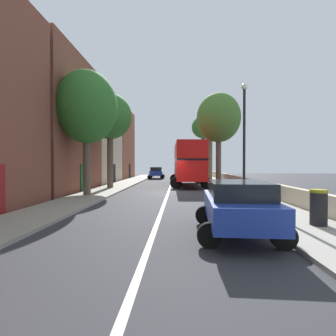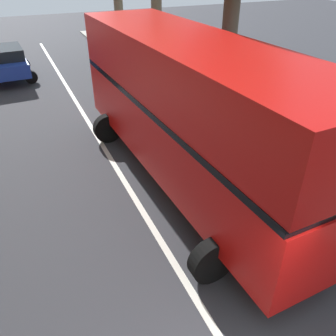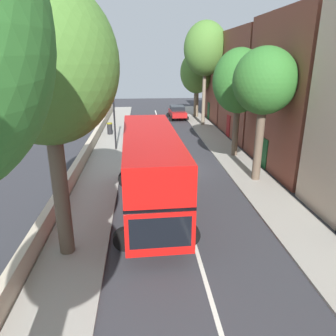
{
  "view_description": "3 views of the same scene",
  "coord_description": "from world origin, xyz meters",
  "px_view_note": "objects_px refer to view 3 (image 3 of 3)",
  "views": [
    {
      "loc": [
        0.76,
        -19.75,
        2.1
      ],
      "look_at": [
        -0.15,
        3.02,
        1.77
      ],
      "focal_mm": 28.32,
      "sensor_mm": 36.0,
      "label": 1
    },
    {
      "loc": [
        -2.26,
        -1.34,
        5.73
      ],
      "look_at": [
        -0.11,
        3.44,
        2.44
      ],
      "focal_mm": 36.47,
      "sensor_mm": 36.0,
      "label": 2
    },
    {
      "loc": [
        2.09,
        20.85,
        7.39
      ],
      "look_at": [
        0.49,
        1.93,
        0.81
      ],
      "focal_mm": 33.92,
      "sensor_mm": 36.0,
      "label": 3
    }
  ],
  "objects_px": {
    "parked_car_red_left_0": "(177,112)",
    "street_tree_right_3": "(46,65)",
    "street_tree_left_0": "(206,49)",
    "street_tree_left_2": "(197,73)",
    "street_tree_left_4": "(265,83)",
    "lamppost_right": "(114,105)",
    "parked_car_blue_right_2": "(138,124)",
    "street_tree_left_6": "(239,82)",
    "double_decker_bus": "(151,167)",
    "litter_bin_right": "(110,128)"
  },
  "relations": [
    {
      "from": "parked_car_blue_right_2",
      "to": "street_tree_left_6",
      "type": "bearing_deg",
      "value": 130.26
    },
    {
      "from": "double_decker_bus",
      "to": "street_tree_left_6",
      "type": "bearing_deg",
      "value": -127.38
    },
    {
      "from": "parked_car_blue_right_2",
      "to": "street_tree_left_6",
      "type": "relative_size",
      "value": 0.53
    },
    {
      "from": "street_tree_left_6",
      "to": "parked_car_blue_right_2",
      "type": "bearing_deg",
      "value": -49.74
    },
    {
      "from": "street_tree_left_0",
      "to": "litter_bin_right",
      "type": "xyz_separation_m",
      "value": [
        10.28,
        4.04,
        -7.63
      ]
    },
    {
      "from": "double_decker_bus",
      "to": "street_tree_left_0",
      "type": "height_order",
      "value": "street_tree_left_0"
    },
    {
      "from": "parked_car_red_left_0",
      "to": "street_tree_left_0",
      "type": "relative_size",
      "value": 0.39
    },
    {
      "from": "street_tree_left_4",
      "to": "lamppost_right",
      "type": "bearing_deg",
      "value": -39.85
    },
    {
      "from": "street_tree_right_3",
      "to": "lamppost_right",
      "type": "bearing_deg",
      "value": -93.31
    },
    {
      "from": "parked_car_blue_right_2",
      "to": "street_tree_left_0",
      "type": "xyz_separation_m",
      "value": [
        -7.48,
        -3.14,
        7.41
      ]
    },
    {
      "from": "street_tree_left_6",
      "to": "street_tree_left_0",
      "type": "bearing_deg",
      "value": -89.09
    },
    {
      "from": "parked_car_red_left_0",
      "to": "street_tree_right_3",
      "type": "relative_size",
      "value": 0.44
    },
    {
      "from": "street_tree_right_3",
      "to": "street_tree_left_4",
      "type": "bearing_deg",
      "value": -144.95
    },
    {
      "from": "parked_car_blue_right_2",
      "to": "street_tree_right_3",
      "type": "distance_m",
      "value": 22.61
    },
    {
      "from": "street_tree_right_3",
      "to": "street_tree_left_6",
      "type": "relative_size",
      "value": 1.22
    },
    {
      "from": "street_tree_left_4",
      "to": "street_tree_left_6",
      "type": "xyz_separation_m",
      "value": [
        -0.13,
        -5.34,
        -0.31
      ]
    },
    {
      "from": "street_tree_right_3",
      "to": "lamppost_right",
      "type": "xyz_separation_m",
      "value": [
        -0.86,
        -14.97,
        -3.37
      ]
    },
    {
      "from": "street_tree_left_2",
      "to": "litter_bin_right",
      "type": "distance_m",
      "value": 15.01
    },
    {
      "from": "double_decker_bus",
      "to": "street_tree_left_0",
      "type": "distance_m",
      "value": 23.02
    },
    {
      "from": "parked_car_blue_right_2",
      "to": "lamppost_right",
      "type": "relative_size",
      "value": 0.68
    },
    {
      "from": "lamppost_right",
      "to": "double_decker_bus",
      "type": "bearing_deg",
      "value": 102.79
    },
    {
      "from": "double_decker_bus",
      "to": "street_tree_left_4",
      "type": "height_order",
      "value": "street_tree_left_4"
    },
    {
      "from": "parked_car_blue_right_2",
      "to": "street_tree_left_6",
      "type": "xyz_separation_m",
      "value": [
        -7.67,
        9.06,
        4.83
      ]
    },
    {
      "from": "street_tree_left_2",
      "to": "litter_bin_right",
      "type": "bearing_deg",
      "value": 42.86
    },
    {
      "from": "street_tree_left_0",
      "to": "street_tree_left_4",
      "type": "distance_m",
      "value": 17.69
    },
    {
      "from": "street_tree_left_2",
      "to": "street_tree_left_4",
      "type": "xyz_separation_m",
      "value": [
        0.04,
        23.14,
        0.42
      ]
    },
    {
      "from": "double_decker_bus",
      "to": "street_tree_left_0",
      "type": "xyz_separation_m",
      "value": [
        -6.68,
        -21.2,
        5.98
      ]
    },
    {
      "from": "street_tree_left_4",
      "to": "lamppost_right",
      "type": "relative_size",
      "value": 1.26
    },
    {
      "from": "parked_car_blue_right_2",
      "to": "street_tree_right_3",
      "type": "bearing_deg",
      "value": 82.95
    },
    {
      "from": "double_decker_bus",
      "to": "parked_car_red_left_0",
      "type": "bearing_deg",
      "value": -99.3
    },
    {
      "from": "street_tree_left_4",
      "to": "street_tree_left_6",
      "type": "height_order",
      "value": "street_tree_left_6"
    },
    {
      "from": "parked_car_red_left_0",
      "to": "litter_bin_right",
      "type": "height_order",
      "value": "parked_car_red_left_0"
    },
    {
      "from": "parked_car_blue_right_2",
      "to": "street_tree_right_3",
      "type": "relative_size",
      "value": 0.44
    },
    {
      "from": "street_tree_left_4",
      "to": "lamppost_right",
      "type": "height_order",
      "value": "street_tree_left_4"
    },
    {
      "from": "parked_car_red_left_0",
      "to": "street_tree_left_0",
      "type": "bearing_deg",
      "value": 119.29
    },
    {
      "from": "street_tree_left_4",
      "to": "lamppost_right",
      "type": "distance_m",
      "value": 12.38
    },
    {
      "from": "street_tree_left_2",
      "to": "street_tree_right_3",
      "type": "xyz_separation_m",
      "value": [
        10.25,
        30.31,
        1.52
      ]
    },
    {
      "from": "street_tree_left_2",
      "to": "lamppost_right",
      "type": "distance_m",
      "value": 18.08
    },
    {
      "from": "parked_car_blue_right_2",
      "to": "street_tree_left_2",
      "type": "bearing_deg",
      "value": -130.96
    },
    {
      "from": "double_decker_bus",
      "to": "parked_car_blue_right_2",
      "type": "xyz_separation_m",
      "value": [
        0.8,
        -18.06,
        -1.43
      ]
    },
    {
      "from": "lamppost_right",
      "to": "street_tree_left_0",
      "type": "bearing_deg",
      "value": -133.61
    },
    {
      "from": "street_tree_left_0",
      "to": "street_tree_left_2",
      "type": "xyz_separation_m",
      "value": [
        -0.11,
        -5.6,
        -2.69
      ]
    },
    {
      "from": "street_tree_left_0",
      "to": "street_tree_left_2",
      "type": "distance_m",
      "value": 6.21
    },
    {
      "from": "street_tree_left_4",
      "to": "litter_bin_right",
      "type": "height_order",
      "value": "street_tree_left_4"
    },
    {
      "from": "parked_car_red_left_0",
      "to": "street_tree_left_2",
      "type": "height_order",
      "value": "street_tree_left_2"
    },
    {
      "from": "parked_car_red_left_0",
      "to": "street_tree_right_3",
      "type": "height_order",
      "value": "street_tree_right_3"
    },
    {
      "from": "double_decker_bus",
      "to": "street_tree_left_4",
      "type": "xyz_separation_m",
      "value": [
        -6.75,
        -3.66,
        3.72
      ]
    },
    {
      "from": "parked_car_blue_right_2",
      "to": "street_tree_left_2",
      "type": "relative_size",
      "value": 0.52
    },
    {
      "from": "street_tree_left_6",
      "to": "lamppost_right",
      "type": "distance_m",
      "value": 9.98
    },
    {
      "from": "street_tree_left_0",
      "to": "lamppost_right",
      "type": "xyz_separation_m",
      "value": [
        9.28,
        9.74,
        -4.53
      ]
    }
  ]
}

